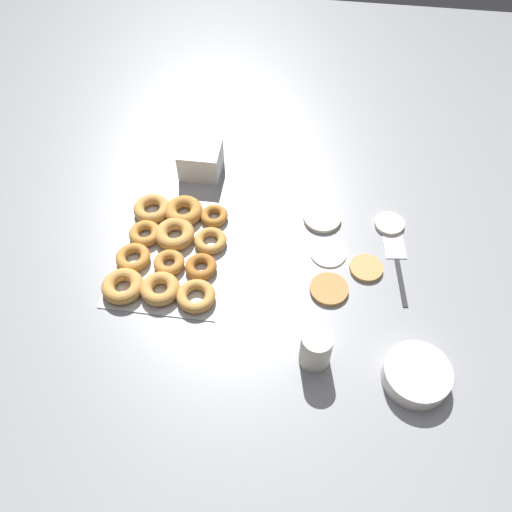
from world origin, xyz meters
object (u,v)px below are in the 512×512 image
object	(u,v)px
pancake_0	(322,218)
pancake_3	(389,224)
container_stack	(201,160)
spatula	(395,249)
pancake_1	(329,289)
batter_bowl	(416,375)
donut_tray	(169,249)
pancake_4	(366,268)
pancake_2	(328,253)
paper_cup	(316,349)

from	to	relation	value
pancake_0	pancake_3	size ratio (longest dim) A/B	1.28
container_stack	spatula	world-z (taller)	container_stack
pancake_1	pancake_3	world-z (taller)	same
pancake_3	pancake_1	bearing A→B (deg)	-32.48
batter_bowl	donut_tray	bearing A→B (deg)	-113.75
pancake_4	batter_bowl	xyz separation A→B (m)	(0.31, 0.12, 0.02)
pancake_2	batter_bowl	size ratio (longest dim) A/B	0.63
pancake_4	spatula	bearing A→B (deg)	134.67
donut_tray	spatula	xyz separation A→B (m)	(-0.10, 0.63, -0.02)
pancake_3	batter_bowl	world-z (taller)	batter_bowl
batter_bowl	container_stack	distance (m)	0.91
pancake_0	pancake_4	distance (m)	0.21
pancake_1	donut_tray	distance (m)	0.46
pancake_2	container_stack	bearing A→B (deg)	-123.91
pancake_0	batter_bowl	bearing A→B (deg)	27.63
pancake_2	pancake_4	xyz separation A→B (m)	(0.04, 0.11, 0.00)
batter_bowl	paper_cup	size ratio (longest dim) A/B	1.48
pancake_2	paper_cup	size ratio (longest dim) A/B	0.94
pancake_4	pancake_2	bearing A→B (deg)	-111.01
pancake_1	container_stack	bearing A→B (deg)	-133.55
pancake_3	spatula	world-z (taller)	pancake_3
pancake_0	pancake_1	size ratio (longest dim) A/B	1.07
pancake_4	donut_tray	xyz separation A→B (m)	(0.02, -0.55, 0.01)
pancake_4	pancake_0	bearing A→B (deg)	-141.67
pancake_3	spatula	bearing A→B (deg)	10.03
pancake_4	container_stack	world-z (taller)	container_stack
paper_cup	spatula	distance (m)	0.43
pancake_1	pancake_4	xyz separation A→B (m)	(-0.08, 0.10, -0.00)
pancake_3	donut_tray	world-z (taller)	donut_tray
pancake_0	pancake_2	size ratio (longest dim) A/B	1.09
pancake_2	container_stack	distance (m)	0.51
pancake_2	paper_cup	xyz separation A→B (m)	(0.34, -0.02, 0.05)
batter_bowl	container_stack	bearing A→B (deg)	-134.56
pancake_0	pancake_4	xyz separation A→B (m)	(0.17, 0.13, -0.00)
pancake_1	paper_cup	distance (m)	0.22
container_stack	pancake_4	bearing A→B (deg)	58.46
pancake_1	pancake_2	bearing A→B (deg)	-176.05
pancake_0	pancake_2	xyz separation A→B (m)	(0.13, 0.03, -0.00)
pancake_0	container_stack	bearing A→B (deg)	-111.64
donut_tray	paper_cup	xyz separation A→B (m)	(0.28, 0.43, 0.04)
pancake_3	container_stack	xyz separation A→B (m)	(-0.15, -0.59, 0.04)
paper_cup	pancake_1	bearing A→B (deg)	173.14
pancake_3	donut_tray	bearing A→B (deg)	-72.88
pancake_4	donut_tray	world-z (taller)	donut_tray
pancake_3	paper_cup	xyz separation A→B (m)	(0.47, -0.19, 0.05)
pancake_1	spatula	distance (m)	0.24
pancake_2	batter_bowl	bearing A→B (deg)	32.56
pancake_2	container_stack	world-z (taller)	container_stack
pancake_1	donut_tray	size ratio (longest dim) A/B	0.25
pancake_0	spatula	size ratio (longest dim) A/B	0.38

